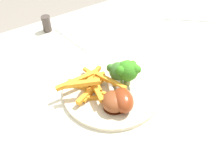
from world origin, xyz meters
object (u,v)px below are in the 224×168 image
Objects in this scene: fork at (188,20)px; chicken_drumstick_near at (114,100)px; dining_table at (127,104)px; dinner_plate at (112,91)px; broccoli_floret_middle at (128,70)px; carrot_fries_pile at (91,84)px; broccoli_floret_front at (118,71)px; pepper_shaker at (47,24)px; chicken_drumstick_far at (122,99)px.

chicken_drumstick_near is at bearing 63.33° from fork.
dinner_plate is (-0.06, -0.01, 0.10)m from dining_table.
chicken_drumstick_near is (-0.07, -0.04, -0.03)m from broccoli_floret_middle.
dinner_plate is at bearing -34.03° from carrot_fries_pile.
chicken_drumstick_near is (0.02, -0.08, 0.00)m from carrot_fries_pile.
broccoli_floret_front is 0.87× the size of broccoli_floret_middle.
broccoli_floret_middle reaches higher than chicken_drumstick_near.
carrot_fries_pile reaches higher than pepper_shaker.
chicken_drumstick_far is (-0.07, -0.07, 0.13)m from dining_table.
dinner_plate is 0.46m from fork.
dining_table is at bearing 60.63° from fork.
chicken_drumstick_far is (0.04, -0.09, 0.00)m from carrot_fries_pile.
dinner_plate reaches higher than fork.
carrot_fries_pile reaches higher than fork.
chicken_drumstick_near is (-0.09, -0.06, 0.12)m from dining_table.
pepper_shaker is (-0.01, 0.43, -0.01)m from chicken_drumstick_far.
dining_table is 4.93× the size of dinner_plate.
pepper_shaker is (-0.08, 0.36, 0.12)m from dining_table.
fork reaches higher than dining_table.
carrot_fries_pile is 0.08m from chicken_drumstick_near.
pepper_shaker is (0.02, 0.34, -0.00)m from carrot_fries_pile.
carrot_fries_pile is 1.25× the size of chicken_drumstick_near.
broccoli_floret_middle is at bearing 62.00° from fork.
carrot_fries_pile is (-0.05, 0.03, 0.03)m from dinner_plate.
dining_table is at bearing 45.05° from chicken_drumstick_far.
carrot_fries_pile is 0.49m from fork.
broccoli_floret_front is 0.09m from chicken_drumstick_far.
broccoli_floret_front reaches higher than chicken_drumstick_near.
broccoli_floret_middle is at bearing -6.11° from dinner_plate.
broccoli_floret_middle is (0.05, -0.00, 0.05)m from dinner_plate.
chicken_drumstick_near is (-0.06, -0.06, -0.02)m from broccoli_floret_front.
broccoli_floret_front is 0.36m from pepper_shaker.
dining_table is at bearing 34.04° from chicken_drumstick_near.
broccoli_floret_middle reaches higher than dining_table.
chicken_drumstick_near reaches higher than dining_table.
carrot_fries_pile is at bearing 145.97° from dinner_plate.
broccoli_floret_middle reaches higher than fork.
broccoli_floret_front is 0.03m from broccoli_floret_middle.
dining_table is at bearing 11.14° from dinner_plate.
fork is (0.40, 0.14, -0.05)m from broccoli_floret_front.
broccoli_floret_middle is at bearing -49.75° from broccoli_floret_front.
pepper_shaker is (-0.05, 0.35, -0.02)m from broccoli_floret_front.
pepper_shaker is at bearing 98.08° from broccoli_floret_front.
broccoli_floret_front is 0.54× the size of chicken_drumstick_far.
fork is (0.44, 0.22, -0.03)m from chicken_drumstick_far.
fork is at bearing 26.30° from chicken_drumstick_far.
broccoli_floret_middle is 0.38m from pepper_shaker.
broccoli_floret_middle is 0.49× the size of carrot_fries_pile.
chicken_drumstick_far is 0.43m from pepper_shaker.
dining_table is 0.15m from broccoli_floret_middle.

